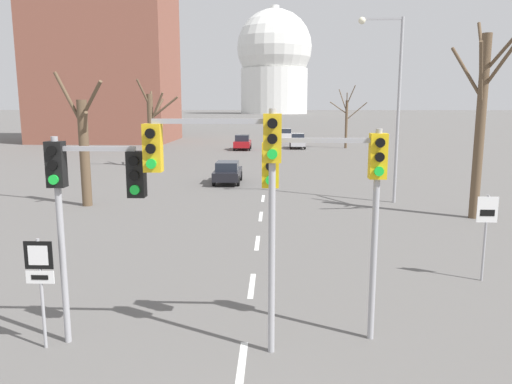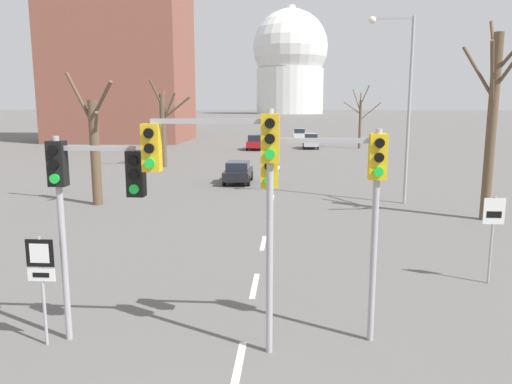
{
  "view_description": "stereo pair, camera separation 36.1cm",
  "coord_description": "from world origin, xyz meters",
  "px_view_note": "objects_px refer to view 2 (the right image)",
  "views": [
    {
      "loc": [
        0.65,
        -5.04,
        5.21
      ],
      "look_at": [
        0.22,
        6.15,
        3.22
      ],
      "focal_mm": 35.0,
      "sensor_mm": 36.0,
      "label": 1
    },
    {
      "loc": [
        1.01,
        -5.03,
        5.21
      ],
      "look_at": [
        0.22,
        6.15,
        3.22
      ],
      "focal_mm": 35.0,
      "sensor_mm": 36.0,
      "label": 2
    }
  ],
  "objects_px": {
    "traffic_signal_near_right": "(338,182)",
    "sedan_near_left": "(311,141)",
    "route_sign_post": "(41,272)",
    "speed_limit_sign": "(493,225)",
    "traffic_signal_centre_tall": "(228,170)",
    "street_lamp_right": "(402,93)",
    "sedan_near_right": "(299,134)",
    "traffic_signal_near_left": "(87,189)",
    "sedan_mid_centre": "(238,172)",
    "sedan_far_left": "(255,142)"
  },
  "relations": [
    {
      "from": "traffic_signal_centre_tall",
      "to": "sedan_mid_centre",
      "type": "height_order",
      "value": "traffic_signal_centre_tall"
    },
    {
      "from": "route_sign_post",
      "to": "speed_limit_sign",
      "type": "relative_size",
      "value": 0.94
    },
    {
      "from": "sedan_far_left",
      "to": "route_sign_post",
      "type": "bearing_deg",
      "value": -91.49
    },
    {
      "from": "street_lamp_right",
      "to": "sedan_mid_centre",
      "type": "relative_size",
      "value": 2.45
    },
    {
      "from": "traffic_signal_centre_tall",
      "to": "route_sign_post",
      "type": "height_order",
      "value": "traffic_signal_centre_tall"
    },
    {
      "from": "traffic_signal_near_right",
      "to": "sedan_near_left",
      "type": "bearing_deg",
      "value": 88.48
    },
    {
      "from": "traffic_signal_near_left",
      "to": "sedan_near_left",
      "type": "distance_m",
      "value": 49.11
    },
    {
      "from": "traffic_signal_near_right",
      "to": "sedan_mid_centre",
      "type": "height_order",
      "value": "traffic_signal_near_right"
    },
    {
      "from": "sedan_near_left",
      "to": "sedan_near_right",
      "type": "relative_size",
      "value": 1.01
    },
    {
      "from": "speed_limit_sign",
      "to": "street_lamp_right",
      "type": "bearing_deg",
      "value": 90.92
    },
    {
      "from": "traffic_signal_centre_tall",
      "to": "speed_limit_sign",
      "type": "xyz_separation_m",
      "value": [
        7.08,
        4.56,
        -2.14
      ]
    },
    {
      "from": "speed_limit_sign",
      "to": "sedan_near_right",
      "type": "relative_size",
      "value": 0.65
    },
    {
      "from": "traffic_signal_near_right",
      "to": "sedan_mid_centre",
      "type": "xyz_separation_m",
      "value": [
        -4.48,
        22.0,
        -2.82
      ]
    },
    {
      "from": "sedan_near_left",
      "to": "sedan_near_right",
      "type": "bearing_deg",
      "value": 94.3
    },
    {
      "from": "speed_limit_sign",
      "to": "traffic_signal_near_right",
      "type": "bearing_deg",
      "value": -141.29
    },
    {
      "from": "street_lamp_right",
      "to": "sedan_near_left",
      "type": "height_order",
      "value": "street_lamp_right"
    },
    {
      "from": "traffic_signal_near_left",
      "to": "sedan_far_left",
      "type": "relative_size",
      "value": 1.14
    },
    {
      "from": "traffic_signal_near_left",
      "to": "traffic_signal_near_right",
      "type": "xyz_separation_m",
      "value": [
        5.31,
        0.42,
        0.14
      ]
    },
    {
      "from": "traffic_signal_near_left",
      "to": "route_sign_post",
      "type": "distance_m",
      "value": 2.05
    },
    {
      "from": "route_sign_post",
      "to": "sedan_mid_centre",
      "type": "distance_m",
      "value": 22.8
    },
    {
      "from": "traffic_signal_near_right",
      "to": "street_lamp_right",
      "type": "height_order",
      "value": "street_lamp_right"
    },
    {
      "from": "sedan_near_right",
      "to": "sedan_mid_centre",
      "type": "bearing_deg",
      "value": -96.53
    },
    {
      "from": "street_lamp_right",
      "to": "sedan_near_left",
      "type": "bearing_deg",
      "value": 95.93
    },
    {
      "from": "sedan_mid_centre",
      "to": "traffic_signal_centre_tall",
      "type": "bearing_deg",
      "value": -84.38
    },
    {
      "from": "sedan_near_right",
      "to": "route_sign_post",
      "type": "bearing_deg",
      "value": -95.82
    },
    {
      "from": "speed_limit_sign",
      "to": "sedan_far_left",
      "type": "height_order",
      "value": "speed_limit_sign"
    },
    {
      "from": "traffic_signal_near_left",
      "to": "sedan_far_left",
      "type": "bearing_deg",
      "value": 89.7
    },
    {
      "from": "street_lamp_right",
      "to": "sedan_near_left",
      "type": "distance_m",
      "value": 32.89
    },
    {
      "from": "route_sign_post",
      "to": "speed_limit_sign",
      "type": "bearing_deg",
      "value": 22.42
    },
    {
      "from": "route_sign_post",
      "to": "sedan_near_left",
      "type": "bearing_deg",
      "value": 81.2
    },
    {
      "from": "route_sign_post",
      "to": "sedan_near_left",
      "type": "distance_m",
      "value": 49.48
    },
    {
      "from": "traffic_signal_near_right",
      "to": "sedan_near_right",
      "type": "height_order",
      "value": "traffic_signal_near_right"
    },
    {
      "from": "sedan_near_left",
      "to": "sedan_mid_centre",
      "type": "xyz_separation_m",
      "value": [
        -5.76,
        -26.18,
        -0.15
      ]
    },
    {
      "from": "sedan_mid_centre",
      "to": "sedan_near_left",
      "type": "bearing_deg",
      "value": 77.59
    },
    {
      "from": "traffic_signal_near_right",
      "to": "sedan_near_left",
      "type": "xyz_separation_m",
      "value": [
        1.28,
        48.18,
        -2.67
      ]
    },
    {
      "from": "sedan_near_right",
      "to": "street_lamp_right",
      "type": "bearing_deg",
      "value": -84.58
    },
    {
      "from": "traffic_signal_centre_tall",
      "to": "sedan_mid_centre",
      "type": "bearing_deg",
      "value": 95.62
    },
    {
      "from": "street_lamp_right",
      "to": "speed_limit_sign",
      "type": "bearing_deg",
      "value": -89.08
    },
    {
      "from": "traffic_signal_near_left",
      "to": "traffic_signal_centre_tall",
      "type": "bearing_deg",
      "value": -5.09
    },
    {
      "from": "traffic_signal_near_left",
      "to": "traffic_signal_centre_tall",
      "type": "height_order",
      "value": "traffic_signal_centre_tall"
    },
    {
      "from": "traffic_signal_near_left",
      "to": "sedan_mid_centre",
      "type": "bearing_deg",
      "value": 87.87
    },
    {
      "from": "traffic_signal_near_right",
      "to": "sedan_near_left",
      "type": "relative_size",
      "value": 1.17
    },
    {
      "from": "street_lamp_right",
      "to": "sedan_far_left",
      "type": "height_order",
      "value": "street_lamp_right"
    },
    {
      "from": "traffic_signal_centre_tall",
      "to": "route_sign_post",
      "type": "bearing_deg",
      "value": -179.66
    },
    {
      "from": "speed_limit_sign",
      "to": "sedan_mid_centre",
      "type": "height_order",
      "value": "speed_limit_sign"
    },
    {
      "from": "sedan_near_left",
      "to": "street_lamp_right",
      "type": "bearing_deg",
      "value": -84.07
    },
    {
      "from": "traffic_signal_centre_tall",
      "to": "street_lamp_right",
      "type": "height_order",
      "value": "street_lamp_right"
    },
    {
      "from": "traffic_signal_near_right",
      "to": "sedan_near_left",
      "type": "height_order",
      "value": "traffic_signal_near_right"
    },
    {
      "from": "street_lamp_right",
      "to": "sedan_mid_centre",
      "type": "bearing_deg",
      "value": 145.91
    },
    {
      "from": "route_sign_post",
      "to": "speed_limit_sign",
      "type": "xyz_separation_m",
      "value": [
        11.12,
        4.59,
        0.1
      ]
    }
  ]
}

